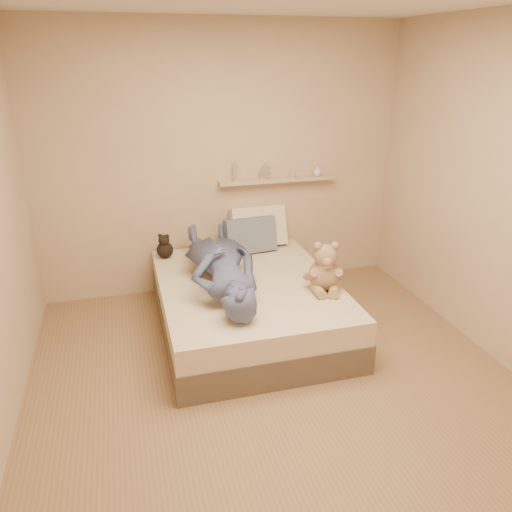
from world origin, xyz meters
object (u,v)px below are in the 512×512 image
object	(u,v)px
pillow_grey	(250,235)
person	(221,264)
bed	(248,305)
teddy_bear	(325,270)
wall_shelf	(277,180)
pillow_cream	(258,227)
game_console	(239,301)
dark_plush	(165,247)

from	to	relation	value
pillow_grey	person	bearing A→B (deg)	-122.50
bed	person	world-z (taller)	person
teddy_bear	wall_shelf	xyz separation A→B (m)	(-0.02, 1.23, 0.47)
teddy_bear	wall_shelf	bearing A→B (deg)	91.15
pillow_cream	person	distance (m)	1.00
pillow_cream	pillow_grey	distance (m)	0.19
game_console	pillow_cream	size ratio (longest dim) A/B	0.28
teddy_bear	pillow_cream	distance (m)	1.18
dark_plush	wall_shelf	size ratio (longest dim) A/B	0.20
bed	person	xyz separation A→B (m)	(-0.23, 0.01, 0.41)
wall_shelf	dark_plush	bearing A→B (deg)	-172.03
game_console	person	xyz separation A→B (m)	(-0.02, 0.59, 0.05)
pillow_grey	bed	bearing A→B (deg)	-106.73
pillow_cream	dark_plush	bearing A→B (deg)	-174.87
wall_shelf	bed	bearing A→B (deg)	-121.18
game_console	pillow_grey	world-z (taller)	pillow_grey
pillow_grey	wall_shelf	distance (m)	0.63
wall_shelf	person	bearing A→B (deg)	-130.75
pillow_cream	person	xyz separation A→B (m)	(-0.56, -0.82, -0.01)
game_console	pillow_grey	distance (m)	1.35
pillow_cream	pillow_grey	bearing A→B (deg)	-131.00
game_console	person	bearing A→B (deg)	91.46
bed	person	distance (m)	0.47
bed	pillow_cream	distance (m)	0.99
pillow_cream	teddy_bear	bearing A→B (deg)	-78.00
teddy_bear	person	world-z (taller)	teddy_bear
pillow_cream	pillow_grey	world-z (taller)	pillow_cream
teddy_bear	dark_plush	distance (m)	1.61
game_console	wall_shelf	distance (m)	1.76
game_console	person	world-z (taller)	person
game_console	pillow_cream	bearing A→B (deg)	69.04
dark_plush	wall_shelf	distance (m)	1.31
teddy_bear	game_console	bearing A→B (deg)	-161.65
bed	teddy_bear	distance (m)	0.77
bed	pillow_grey	xyz separation A→B (m)	(0.21, 0.69, 0.40)
bed	teddy_bear	xyz separation A→B (m)	(0.57, -0.33, 0.40)
pillow_cream	wall_shelf	size ratio (longest dim) A/B	0.46
wall_shelf	pillow_grey	bearing A→B (deg)	-147.41
dark_plush	person	size ratio (longest dim) A/B	0.16
bed	game_console	bearing A→B (deg)	-110.00
bed	pillow_grey	bearing A→B (deg)	73.27
person	wall_shelf	distance (m)	1.28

